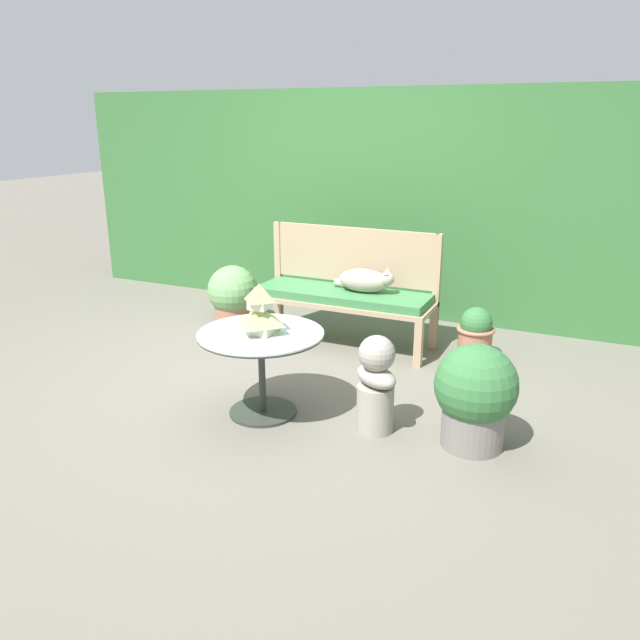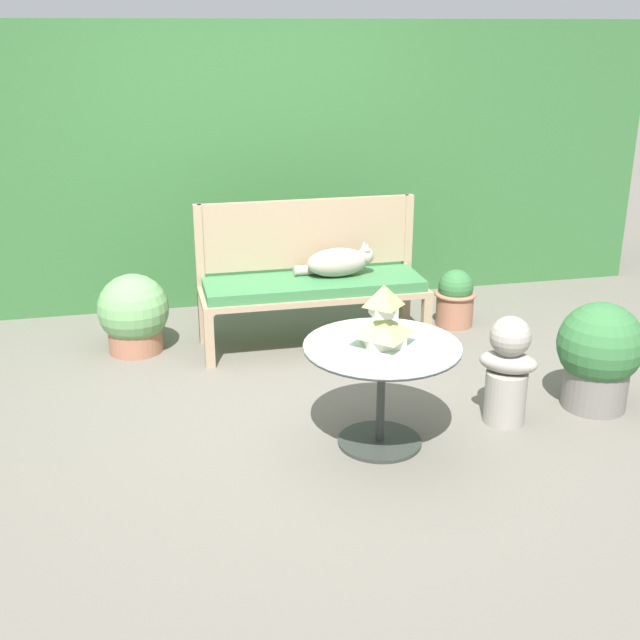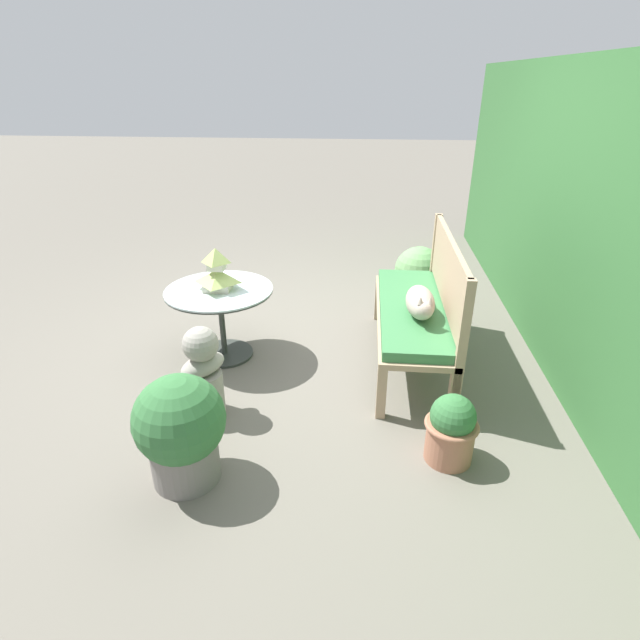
# 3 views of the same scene
# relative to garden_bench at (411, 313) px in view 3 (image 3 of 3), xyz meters

# --- Properties ---
(ground) EXTENTS (30.00, 30.00, 0.00)m
(ground) POSITION_rel_garden_bench_xyz_m (-0.24, -0.91, -0.40)
(ground) COLOR #666056
(foliage_hedge_back) EXTENTS (6.40, 1.09, 2.11)m
(foliage_hedge_back) POSITION_rel_garden_bench_xyz_m (-0.24, 1.54, 0.65)
(foliage_hedge_back) COLOR #336633
(foliage_hedge_back) RESTS_ON ground
(garden_bench) EXTENTS (1.52, 0.50, 0.47)m
(garden_bench) POSITION_rel_garden_bench_xyz_m (0.00, 0.00, 0.00)
(garden_bench) COLOR tan
(garden_bench) RESTS_ON ground
(bench_backrest) EXTENTS (1.52, 0.06, 0.96)m
(bench_backrest) POSITION_rel_garden_bench_xyz_m (-0.00, 0.23, 0.28)
(bench_backrest) COLOR tan
(bench_backrest) RESTS_ON ground
(cat) EXTENTS (0.54, 0.22, 0.22)m
(cat) POSITION_rel_garden_bench_xyz_m (0.18, 0.04, 0.17)
(cat) COLOR #A89989
(cat) RESTS_ON garden_bench
(patio_table) EXTENTS (0.80, 0.80, 0.56)m
(patio_table) POSITION_rel_garden_bench_xyz_m (0.04, -1.43, 0.04)
(patio_table) COLOR #2D332D
(patio_table) RESTS_ON ground
(pagoda_birdhouse) EXTENTS (0.26, 0.26, 0.32)m
(pagoda_birdhouse) POSITION_rel_garden_bench_xyz_m (0.04, -1.43, 0.29)
(pagoda_birdhouse) COLOR beige
(pagoda_birdhouse) RESTS_ON patio_table
(garden_bust) EXTENTS (0.36, 0.32, 0.62)m
(garden_bust) POSITION_rel_garden_bench_xyz_m (0.78, -1.34, -0.09)
(garden_bust) COLOR gray
(garden_bust) RESTS_ON ground
(potted_plant_table_near) EXTENTS (0.30, 0.30, 0.42)m
(potted_plant_table_near) POSITION_rel_garden_bench_xyz_m (1.09, 0.16, -0.19)
(potted_plant_table_near) COLOR #9E664C
(potted_plant_table_near) RESTS_ON ground
(potted_plant_path_edge) EXTENTS (0.47, 0.47, 0.53)m
(potted_plant_path_edge) POSITION_rel_garden_bench_xyz_m (-1.19, 0.16, -0.15)
(potted_plant_path_edge) COLOR #9E664C
(potted_plant_path_edge) RESTS_ON ground
(potted_plant_table_far) EXTENTS (0.48, 0.48, 0.62)m
(potted_plant_table_far) POSITION_rel_garden_bench_xyz_m (1.37, -1.28, -0.08)
(potted_plant_table_far) COLOR slate
(potted_plant_table_far) RESTS_ON ground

